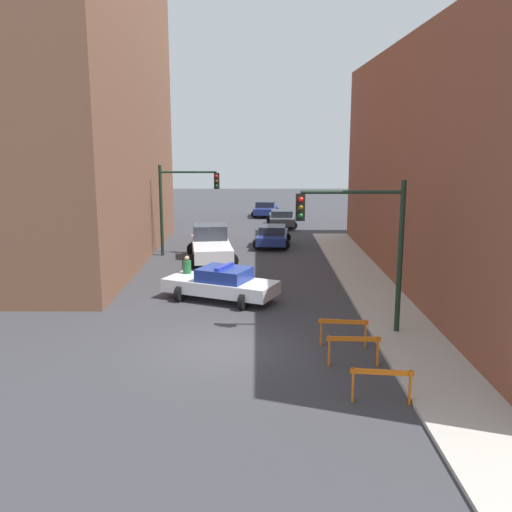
{
  "coord_description": "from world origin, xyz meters",
  "views": [
    {
      "loc": [
        1.03,
        -17.45,
        6.65
      ],
      "look_at": [
        0.91,
        6.61,
        1.69
      ],
      "focal_mm": 40.0,
      "sensor_mm": 36.0,
      "label": 1
    }
  ],
  "objects_px": {
    "barrier_mid": "(356,346)",
    "police_car": "(224,283)",
    "white_truck": "(214,245)",
    "barrier_front": "(384,380)",
    "parked_car_mid": "(284,218)",
    "barrier_back": "(346,328)",
    "parked_car_near": "(275,235)",
    "pedestrian_crossing": "(190,274)",
    "traffic_light_far": "(183,197)",
    "traffic_light_near": "(369,234)",
    "parked_car_far": "(268,208)"
  },
  "relations": [
    {
      "from": "barrier_mid",
      "to": "police_car",
      "type": "bearing_deg",
      "value": 121.83
    },
    {
      "from": "traffic_light_near",
      "to": "barrier_mid",
      "type": "xyz_separation_m",
      "value": [
        -0.8,
        -2.78,
        -2.91
      ]
    },
    {
      "from": "police_car",
      "to": "parked_car_far",
      "type": "xyz_separation_m",
      "value": [
        2.28,
        26.55,
        -0.05
      ]
    },
    {
      "from": "parked_car_mid",
      "to": "barrier_back",
      "type": "bearing_deg",
      "value": -87.49
    },
    {
      "from": "traffic_light_near",
      "to": "parked_car_mid",
      "type": "distance_m",
      "value": 24.71
    },
    {
      "from": "white_truck",
      "to": "barrier_back",
      "type": "distance_m",
      "value": 14.29
    },
    {
      "from": "parked_car_near",
      "to": "parked_car_mid",
      "type": "xyz_separation_m",
      "value": [
        0.92,
        7.9,
        0.0
      ]
    },
    {
      "from": "traffic_light_near",
      "to": "barrier_back",
      "type": "xyz_separation_m",
      "value": [
        -0.87,
        -1.17,
        -2.91
      ]
    },
    {
      "from": "traffic_light_far",
      "to": "barrier_back",
      "type": "distance_m",
      "value": 16.66
    },
    {
      "from": "barrier_front",
      "to": "parked_car_near",
      "type": "bearing_deg",
      "value": 95.67
    },
    {
      "from": "barrier_front",
      "to": "pedestrian_crossing",
      "type": "bearing_deg",
      "value": 120.29
    },
    {
      "from": "parked_car_near",
      "to": "barrier_front",
      "type": "distance_m",
      "value": 21.93
    },
    {
      "from": "barrier_back",
      "to": "parked_car_mid",
      "type": "bearing_deg",
      "value": 91.96
    },
    {
      "from": "white_truck",
      "to": "barrier_front",
      "type": "xyz_separation_m",
      "value": [
        5.7,
        -17.32,
        -0.29
      ]
    },
    {
      "from": "traffic_light_near",
      "to": "traffic_light_far",
      "type": "relative_size",
      "value": 1.0
    },
    {
      "from": "traffic_light_near",
      "to": "parked_car_near",
      "type": "height_order",
      "value": "traffic_light_near"
    },
    {
      "from": "traffic_light_far",
      "to": "parked_car_near",
      "type": "xyz_separation_m",
      "value": [
        5.37,
        2.97,
        -2.72
      ]
    },
    {
      "from": "white_truck",
      "to": "parked_car_near",
      "type": "relative_size",
      "value": 1.27
    },
    {
      "from": "parked_car_mid",
      "to": "white_truck",
      "type": "bearing_deg",
      "value": -109.19
    },
    {
      "from": "parked_car_far",
      "to": "traffic_light_far",
      "type": "bearing_deg",
      "value": -101.41
    },
    {
      "from": "pedestrian_crossing",
      "to": "barrier_front",
      "type": "height_order",
      "value": "pedestrian_crossing"
    },
    {
      "from": "parked_car_near",
      "to": "barrier_mid",
      "type": "bearing_deg",
      "value": -79.68
    },
    {
      "from": "white_truck",
      "to": "barrier_front",
      "type": "distance_m",
      "value": 18.24
    },
    {
      "from": "traffic_light_near",
      "to": "barrier_mid",
      "type": "relative_size",
      "value": 3.25
    },
    {
      "from": "parked_car_near",
      "to": "pedestrian_crossing",
      "type": "relative_size",
      "value": 2.67
    },
    {
      "from": "police_car",
      "to": "pedestrian_crossing",
      "type": "bearing_deg",
      "value": 77.06
    },
    {
      "from": "traffic_light_far",
      "to": "parked_car_near",
      "type": "height_order",
      "value": "traffic_light_far"
    },
    {
      "from": "parked_car_near",
      "to": "parked_car_far",
      "type": "height_order",
      "value": "same"
    },
    {
      "from": "parked_car_mid",
      "to": "parked_car_far",
      "type": "distance_m",
      "value": 6.37
    },
    {
      "from": "parked_car_mid",
      "to": "barrier_back",
      "type": "distance_m",
      "value": 25.67
    },
    {
      "from": "parked_car_near",
      "to": "parked_car_mid",
      "type": "relative_size",
      "value": 1.03
    },
    {
      "from": "traffic_light_near",
      "to": "barrier_mid",
      "type": "distance_m",
      "value": 4.11
    },
    {
      "from": "police_car",
      "to": "traffic_light_near",
      "type": "bearing_deg",
      "value": -104.91
    },
    {
      "from": "traffic_light_near",
      "to": "parked_car_mid",
      "type": "bearing_deg",
      "value": 94.07
    },
    {
      "from": "white_truck",
      "to": "barrier_front",
      "type": "relative_size",
      "value": 3.53
    },
    {
      "from": "parked_car_far",
      "to": "barrier_mid",
      "type": "relative_size",
      "value": 2.78
    },
    {
      "from": "pedestrian_crossing",
      "to": "parked_car_mid",
      "type": "bearing_deg",
      "value": -14.52
    },
    {
      "from": "traffic_light_near",
      "to": "barrier_front",
      "type": "xyz_separation_m",
      "value": [
        -0.5,
        -5.24,
        -2.91
      ]
    },
    {
      "from": "parked_car_mid",
      "to": "parked_car_far",
      "type": "xyz_separation_m",
      "value": [
        -1.12,
        6.28,
        0.0
      ]
    },
    {
      "from": "police_car",
      "to": "pedestrian_crossing",
      "type": "xyz_separation_m",
      "value": [
        -1.57,
        1.2,
        0.14
      ]
    },
    {
      "from": "pedestrian_crossing",
      "to": "barrier_back",
      "type": "bearing_deg",
      "value": -138.28
    },
    {
      "from": "white_truck",
      "to": "barrier_mid",
      "type": "xyz_separation_m",
      "value": [
        5.39,
        -14.87,
        -0.29
      ]
    },
    {
      "from": "parked_car_mid",
      "to": "barrier_mid",
      "type": "xyz_separation_m",
      "value": [
        0.94,
        -27.27,
        -0.06
      ]
    },
    {
      "from": "parked_car_mid",
      "to": "pedestrian_crossing",
      "type": "distance_m",
      "value": 19.71
    },
    {
      "from": "parked_car_mid",
      "to": "barrier_back",
      "type": "relative_size",
      "value": 2.71
    },
    {
      "from": "barrier_mid",
      "to": "barrier_front",
      "type": "bearing_deg",
      "value": -82.88
    },
    {
      "from": "parked_car_far",
      "to": "barrier_back",
      "type": "bearing_deg",
      "value": -81.06
    },
    {
      "from": "police_car",
      "to": "traffic_light_far",
      "type": "bearing_deg",
      "value": 41.47
    },
    {
      "from": "parked_car_near",
      "to": "parked_car_mid",
      "type": "bearing_deg",
      "value": 88.2
    },
    {
      "from": "pedestrian_crossing",
      "to": "barrier_mid",
      "type": "xyz_separation_m",
      "value": [
        5.91,
        -8.19,
        -0.24
      ]
    }
  ]
}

